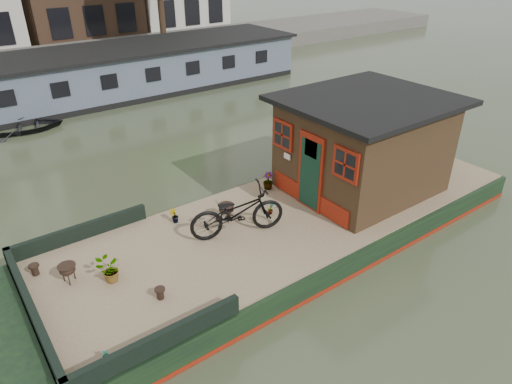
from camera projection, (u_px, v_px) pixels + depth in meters
ground at (294, 235)px, 11.24m from camera, size 120.00×120.00×0.00m
houseboat_hull at (250, 244)px, 10.42m from camera, size 14.01×4.02×0.60m
houseboat_deck at (295, 213)px, 10.94m from camera, size 11.80×3.80×0.05m
bow_bulwark at (82, 291)px, 8.21m from camera, size 3.00×4.00×0.35m
cabin at (363, 144)px, 11.47m from camera, size 4.00×3.50×2.42m
bicycle at (237, 212)px, 9.87m from camera, size 2.24×1.31×1.11m
potted_plant_a at (271, 207)px, 10.77m from camera, size 0.23×0.23×0.37m
potted_plant_b at (174, 216)px, 10.45m from camera, size 0.24×0.24×0.35m
potted_plant_c at (109, 271)px, 8.58m from camera, size 0.48×0.42×0.51m
potted_plant_d at (268, 181)px, 11.86m from camera, size 0.36×0.36×0.47m
potted_plant_e at (106, 358)px, 6.94m from camera, size 0.17×0.17×0.27m
brazier_front at (226, 212)px, 10.52m from camera, size 0.46×0.46×0.42m
brazier_rear at (68, 274)px, 8.61m from camera, size 0.45×0.45×0.38m
bollard_port at (35, 270)px, 8.83m from camera, size 0.20×0.20×0.23m
bollard_stbd at (160, 293)px, 8.24m from camera, size 0.20×0.20×0.22m
dinghy at (24, 123)px, 17.31m from camera, size 3.12×2.46×0.58m
far_houseboat at (94, 77)px, 20.65m from camera, size 20.40×4.40×2.11m
quay at (56, 62)px, 25.49m from camera, size 60.00×6.00×0.90m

